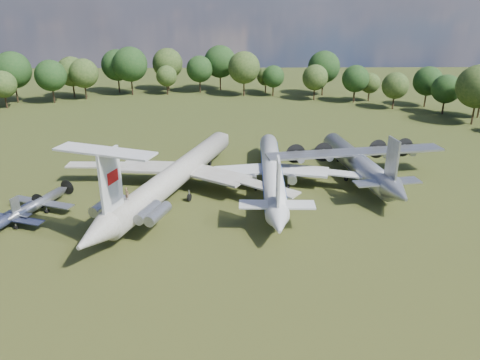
{
  "coord_description": "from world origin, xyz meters",
  "views": [
    {
      "loc": [
        8.98,
        -72.91,
        33.65
      ],
      "look_at": [
        10.17,
        -2.43,
        5.0
      ],
      "focal_mm": 35.0,
      "sensor_mm": 36.0,
      "label": 1
    }
  ],
  "objects_px": {
    "small_prop_west": "(9,221)",
    "person_on_il62": "(127,193)",
    "il62_airliner": "(177,179)",
    "small_prop_northwest": "(40,205)",
    "tu104_jet": "(272,175)",
    "an12_transport": "(357,166)"
  },
  "relations": [
    {
      "from": "small_prop_west",
      "to": "person_on_il62",
      "type": "bearing_deg",
      "value": 10.8
    },
    {
      "from": "an12_transport",
      "to": "small_prop_northwest",
      "type": "bearing_deg",
      "value": -175.2
    },
    {
      "from": "small_prop_northwest",
      "to": "person_on_il62",
      "type": "distance_m",
      "value": 18.99
    },
    {
      "from": "il62_airliner",
      "to": "small_prop_west",
      "type": "xyz_separation_m",
      "value": [
        -24.28,
        -12.37,
        -1.72
      ]
    },
    {
      "from": "tu104_jet",
      "to": "small_prop_northwest",
      "type": "height_order",
      "value": "tu104_jet"
    },
    {
      "from": "tu104_jet",
      "to": "person_on_il62",
      "type": "height_order",
      "value": "person_on_il62"
    },
    {
      "from": "il62_airliner",
      "to": "small_prop_west",
      "type": "relative_size",
      "value": 3.82
    },
    {
      "from": "small_prop_west",
      "to": "small_prop_northwest",
      "type": "distance_m",
      "value": 6.17
    },
    {
      "from": "an12_transport",
      "to": "small_prop_west",
      "type": "relative_size",
      "value": 2.58
    },
    {
      "from": "il62_airliner",
      "to": "person_on_il62",
      "type": "distance_m",
      "value": 16.25
    },
    {
      "from": "an12_transport",
      "to": "small_prop_northwest",
      "type": "relative_size",
      "value": 2.5
    },
    {
      "from": "il62_airliner",
      "to": "an12_transport",
      "type": "height_order",
      "value": "il62_airliner"
    },
    {
      "from": "an12_transport",
      "to": "person_on_il62",
      "type": "bearing_deg",
      "value": -159.95
    },
    {
      "from": "small_prop_west",
      "to": "small_prop_northwest",
      "type": "height_order",
      "value": "small_prop_northwest"
    },
    {
      "from": "tu104_jet",
      "to": "person_on_il62",
      "type": "xyz_separation_m",
      "value": [
        -22.36,
        -17.12,
        4.12
      ]
    },
    {
      "from": "small_prop_west",
      "to": "person_on_il62",
      "type": "xyz_separation_m",
      "value": [
        18.92,
        -2.5,
        5.48
      ]
    },
    {
      "from": "il62_airliner",
      "to": "tu104_jet",
      "type": "distance_m",
      "value": 17.15
    },
    {
      "from": "an12_transport",
      "to": "person_on_il62",
      "type": "height_order",
      "value": "person_on_il62"
    },
    {
      "from": "small_prop_northwest",
      "to": "person_on_il62",
      "type": "xyz_separation_m",
      "value": [
        16.29,
        -8.08,
        5.45
      ]
    },
    {
      "from": "il62_airliner",
      "to": "tu104_jet",
      "type": "relative_size",
      "value": 1.17
    },
    {
      "from": "small_prop_northwest",
      "to": "person_on_il62",
      "type": "relative_size",
      "value": 8.26
    },
    {
      "from": "il62_airliner",
      "to": "small_prop_northwest",
      "type": "height_order",
      "value": "il62_airliner"
    }
  ]
}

